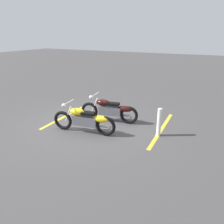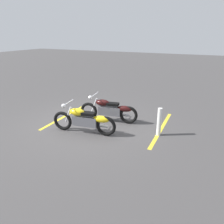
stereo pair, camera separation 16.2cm
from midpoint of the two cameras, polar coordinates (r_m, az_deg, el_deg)
ground_plane at (r=8.09m, az=-7.76°, el=-3.14°), size 60.00×60.00×0.00m
motorcycle_bright_foreground at (r=7.22m, az=-7.68°, el=-2.10°), size 2.22×0.69×1.04m
motorcycle_dark_foreground at (r=8.09m, az=-1.18°, el=0.58°), size 2.22×0.71×1.04m
bollard_post at (r=7.14m, az=11.64°, el=-2.57°), size 0.14×0.14×0.93m
parking_stripe_near at (r=9.06m, az=-12.30°, el=-0.82°), size 0.19×3.20×0.01m
parking_stripe_mid at (r=7.81m, az=12.25°, el=-4.28°), size 0.19×3.20×0.01m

